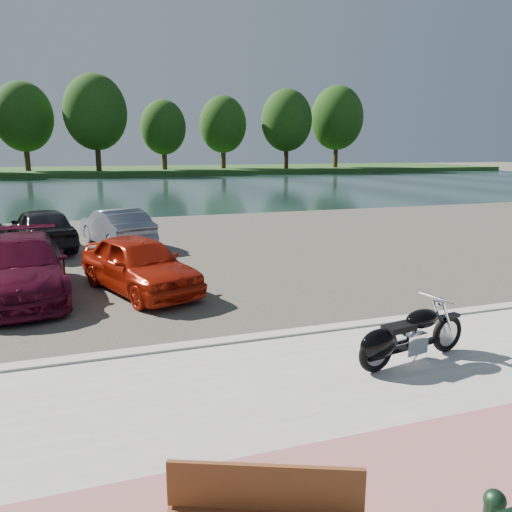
# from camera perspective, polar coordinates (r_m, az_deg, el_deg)

# --- Properties ---
(ground) EXTENTS (200.00, 200.00, 0.00)m
(ground) POSITION_cam_1_polar(r_m,az_deg,el_deg) (8.61, 15.11, -12.99)
(ground) COLOR #595447
(ground) RESTS_ON ground
(promenade) EXTENTS (60.00, 6.00, 0.10)m
(promenade) POSITION_cam_1_polar(r_m,az_deg,el_deg) (7.87, 19.27, -15.39)
(promenade) COLOR #A4A19B
(promenade) RESTS_ON ground
(kerb) EXTENTS (60.00, 0.30, 0.14)m
(kerb) POSITION_cam_1_polar(r_m,az_deg,el_deg) (10.16, 8.89, -8.29)
(kerb) COLOR #A4A19B
(kerb) RESTS_ON ground
(parking_lot) EXTENTS (60.00, 18.00, 0.04)m
(parking_lot) POSITION_cam_1_polar(r_m,az_deg,el_deg) (18.34, -4.04, 0.93)
(parking_lot) COLOR #3B3830
(parking_lot) RESTS_ON ground
(river) EXTENTS (120.00, 40.00, 0.00)m
(river) POSITION_cam_1_polar(r_m,az_deg,el_deg) (46.78, -13.04, 7.51)
(river) COLOR #192E2C
(river) RESTS_ON ground
(far_bank) EXTENTS (120.00, 24.00, 0.60)m
(far_bank) POSITION_cam_1_polar(r_m,az_deg,el_deg) (78.62, -15.39, 9.40)
(far_bank) COLOR #234719
(far_bank) RESTS_ON ground
(far_trees) EXTENTS (70.25, 10.68, 12.52)m
(far_trees) POSITION_cam_1_polar(r_m,az_deg,el_deg) (72.86, -11.88, 15.05)
(far_trees) COLOR #322312
(far_trees) RESTS_ON far_bank
(motorcycle) EXTENTS (2.31, 0.85, 1.05)m
(motorcycle) POSITION_cam_1_polar(r_m,az_deg,el_deg) (8.65, 16.54, -8.92)
(motorcycle) COLOR black
(motorcycle) RESTS_ON promenade
(park_bench) EXTENTS (1.84, 1.10, 0.72)m
(park_bench) POSITION_cam_1_polar(r_m,az_deg,el_deg) (5.00, 0.94, -27.24)
(park_bench) COLOR brown
(park_bench) RESTS_ON promenade
(car_3) EXTENTS (2.48, 5.21, 1.47)m
(car_3) POSITION_cam_1_polar(r_m,az_deg,el_deg) (13.40, -25.17, -1.16)
(car_3) COLOR #4E0B21
(car_3) RESTS_ON parking_lot
(car_4) EXTENTS (3.10, 4.51, 1.42)m
(car_4) POSITION_cam_1_polar(r_m,az_deg,el_deg) (12.88, -13.20, -0.90)
(car_4) COLOR #AA1E0B
(car_4) RESTS_ON parking_lot
(car_8) EXTENTS (2.85, 4.82, 1.54)m
(car_8) POSITION_cam_1_polar(r_m,az_deg,el_deg) (19.32, -23.26, 2.91)
(car_8) COLOR black
(car_8) RESTS_ON parking_lot
(car_9) EXTENTS (2.68, 4.49, 1.40)m
(car_9) POSITION_cam_1_polar(r_m,az_deg,el_deg) (19.18, -15.67, 3.18)
(car_9) COLOR slate
(car_9) RESTS_ON parking_lot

